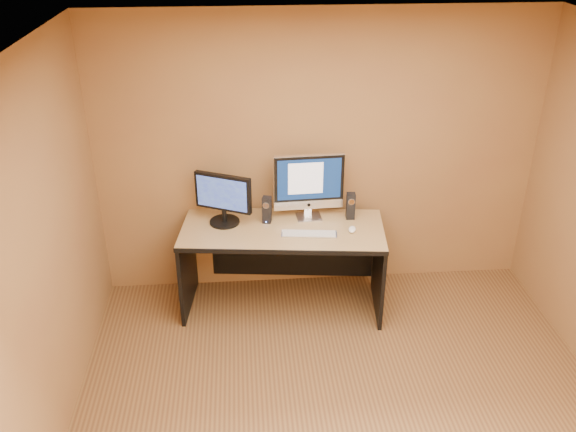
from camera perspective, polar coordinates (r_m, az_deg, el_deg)
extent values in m
plane|color=white|center=(3.23, 8.10, 13.83)|extent=(4.00, 4.00, 0.00)
cube|color=silver|center=(5.18, 1.99, -1.68)|extent=(0.48, 0.18, 0.02)
ellipsoid|color=white|center=(5.26, 6.03, -1.24)|extent=(0.09, 0.13, 0.04)
cylinder|color=black|center=(5.58, 2.06, 0.51)|extent=(0.09, 0.23, 0.01)
cylinder|color=black|center=(5.61, 1.98, 0.63)|extent=(0.09, 0.18, 0.01)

